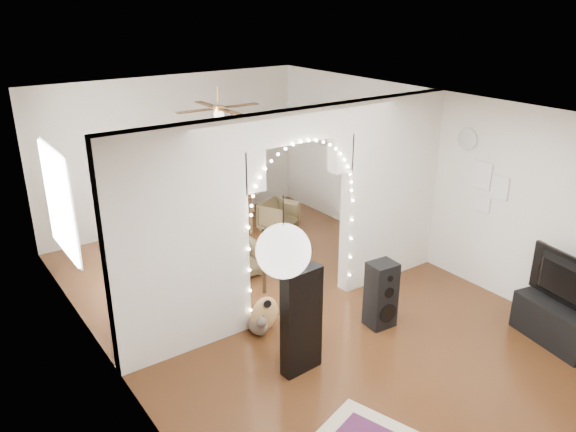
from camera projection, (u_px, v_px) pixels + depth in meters
floor at (297, 306)px, 7.66m from camera, size 7.50×7.50×0.00m
ceiling at (299, 108)px, 6.68m from camera, size 5.00×7.50×0.02m
wall_back at (174, 152)px, 10.02m from camera, size 5.00×0.02×2.70m
wall_left at (104, 264)px, 5.83m from camera, size 0.02×7.50×2.70m
wall_right at (430, 179)px, 8.52m from camera, size 0.02×7.50×2.70m
divider_wall at (298, 208)px, 7.14m from camera, size 5.00×0.20×2.70m
fairy_lights at (304, 202)px, 7.00m from camera, size 1.64×0.04×1.60m
window at (59, 202)px, 7.15m from camera, size 0.04×1.20×1.40m
wall_clock at (468, 139)px, 7.78m from camera, size 0.03×0.31×0.31m
picture_frames at (487, 187)px, 7.69m from camera, size 0.02×0.50×0.70m
paper_lantern at (283, 251)px, 4.00m from camera, size 0.40×0.40×0.40m
ceiling_fan at (219, 108)px, 8.31m from camera, size 1.10×1.10×0.30m
guitar_case at (301, 321)px, 6.13m from camera, size 0.49×0.19×1.26m
acoustic_guitar at (264, 300)px, 6.94m from camera, size 0.42×0.23×0.99m
tabby_cat at (258, 324)px, 6.98m from camera, size 0.29×0.51×0.34m
floor_speaker at (381, 295)px, 7.07m from camera, size 0.36×0.33×0.88m
media_console at (555, 324)px, 6.79m from camera, size 0.58×1.06×0.50m
tv at (563, 283)px, 6.58m from camera, size 0.34×1.08×0.62m
bookcase at (220, 185)px, 10.49m from camera, size 1.32×0.60×1.32m
dining_table at (215, 199)px, 9.66m from camera, size 1.30×0.95×0.76m
flower_vase at (215, 190)px, 9.60m from camera, size 0.21×0.21×0.19m
dining_chair_left at (241, 259)px, 8.45m from camera, size 0.56×0.58×0.52m
dining_chair_right at (279, 216)px, 10.07m from camera, size 0.74×0.75×0.53m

